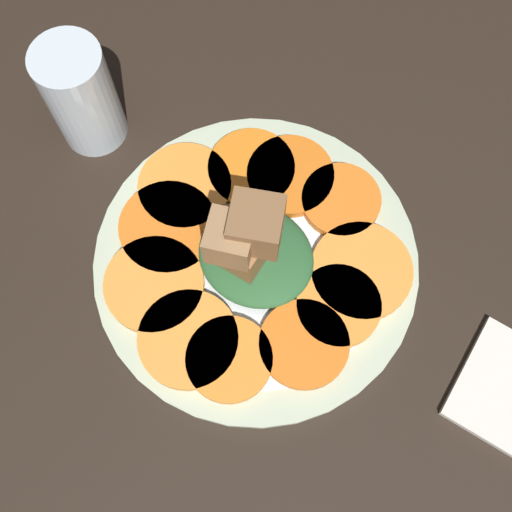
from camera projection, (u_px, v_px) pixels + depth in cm
name	position (u px, v px, depth cm)	size (l,w,h in cm)	color
table_slab	(256.00, 267.00, 60.75)	(120.00, 120.00, 2.00)	black
plate	(256.00, 262.00, 59.32)	(29.93, 29.93, 1.05)	beige
carrot_slice_0	(304.00, 344.00, 55.66)	(7.91, 7.91, 1.00)	orange
carrot_slice_1	(336.00, 310.00, 56.67)	(7.54, 7.54, 1.00)	orange
carrot_slice_2	(361.00, 271.00, 57.89)	(9.24, 9.24, 1.00)	orange
carrot_slice_3	(341.00, 200.00, 60.20)	(7.49, 7.49, 1.00)	orange
carrot_slice_4	(290.00, 176.00, 61.06)	(8.33, 8.33, 1.00)	orange
carrot_slice_5	(251.00, 169.00, 61.31)	(8.33, 8.33, 1.00)	orange
carrot_slice_6	(185.00, 186.00, 60.69)	(8.85, 8.85, 1.00)	orange
carrot_slice_7	(168.00, 227.00, 59.29)	(9.13, 9.13, 1.00)	orange
carrot_slice_8	(154.00, 284.00, 57.46)	(9.01, 9.01, 1.00)	orange
carrot_slice_9	(188.00, 339.00, 55.80)	(8.81, 8.81, 1.00)	orange
carrot_slice_10	(229.00, 359.00, 55.21)	(7.55, 7.55, 1.00)	orange
center_pile	(249.00, 245.00, 55.19)	(10.69, 9.62, 10.55)	#2D6033
fork	(202.00, 319.00, 56.70)	(19.46, 3.06, 0.40)	silver
water_glass	(81.00, 96.00, 59.11)	(6.41, 6.41, 11.60)	silver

